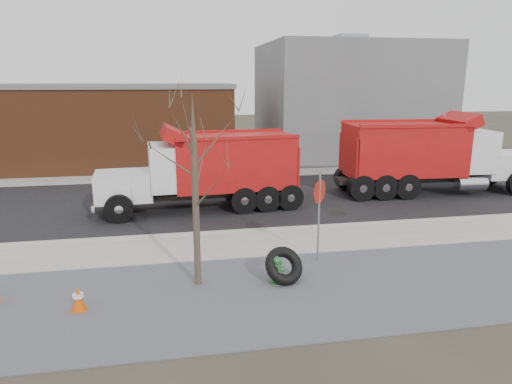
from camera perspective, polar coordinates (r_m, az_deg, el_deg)
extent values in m
plane|color=#383328|center=(15.74, 3.99, -6.57)|extent=(120.00, 120.00, 0.00)
cube|color=slate|center=(12.64, 7.99, -11.91)|extent=(60.00, 5.00, 0.03)
cube|color=#9E9B93|center=(15.95, 3.77, -6.17)|extent=(60.00, 2.50, 0.06)
cube|color=#9E9B93|center=(17.14, 2.71, -4.63)|extent=(60.00, 0.15, 0.11)
cube|color=black|center=(21.61, -0.14, -0.83)|extent=(60.00, 9.40, 0.02)
cube|color=#9E9B93|center=(27.09, -2.29, 2.22)|extent=(60.00, 2.00, 0.06)
cube|color=slate|center=(34.72, 11.32, 11.13)|extent=(12.00, 10.00, 8.00)
cube|color=brown|center=(32.04, -21.85, 7.51)|extent=(20.00, 8.00, 5.00)
cube|color=slate|center=(31.90, -22.28, 12.24)|extent=(20.20, 8.20, 0.30)
cylinder|color=#382D23|center=(12.19, -7.51, -2.86)|extent=(0.18, 0.18, 4.00)
cone|color=#382D23|center=(11.72, -7.91, 9.41)|extent=(0.14, 0.14, 1.20)
cylinder|color=#2B7233|center=(12.86, 2.60, -11.25)|extent=(0.43, 0.43, 0.06)
cylinder|color=#2B7233|center=(12.74, 2.61, -10.07)|extent=(0.22, 0.22, 0.58)
cylinder|color=#2B7233|center=(12.63, 2.62, -8.98)|extent=(0.29, 0.29, 0.05)
sphere|color=#2B7233|center=(12.60, 2.63, -8.57)|extent=(0.23, 0.23, 0.23)
cylinder|color=#2B7233|center=(12.56, 2.63, -8.16)|extent=(0.05, 0.05, 0.06)
cylinder|color=#2B7233|center=(12.67, 1.87, -9.75)|extent=(0.12, 0.11, 0.11)
cylinder|color=#2B7233|center=(12.73, 3.36, -9.66)|extent=(0.12, 0.11, 0.11)
cylinder|color=#2B7233|center=(12.56, 2.76, -10.08)|extent=(0.15, 0.12, 0.15)
torus|color=black|center=(12.77, 3.52, -9.19)|extent=(1.33, 1.21, 1.06)
cylinder|color=gray|center=(14.00, 7.85, -3.17)|extent=(0.06, 0.06, 2.83)
cylinder|color=#A3180B|center=(13.79, 7.96, 0.04)|extent=(0.56, 0.56, 0.77)
cube|color=#DC4B06|center=(12.26, -21.20, -13.61)|extent=(0.34, 0.34, 0.04)
cone|color=#DC4B06|center=(12.12, -21.34, -12.25)|extent=(0.32, 0.32, 0.63)
cylinder|color=white|center=(12.10, -21.37, -11.98)|extent=(0.26, 0.26, 0.09)
cube|color=black|center=(24.22, 20.76, 1.60)|extent=(9.44, 1.47, 0.24)
cube|color=silver|center=(26.13, 28.36, 3.05)|extent=(2.53, 2.27, 1.21)
cube|color=silver|center=(24.96, 24.99, 4.78)|extent=(1.89, 2.62, 1.98)
cube|color=black|center=(25.30, 26.56, 5.98)|extent=(0.17, 2.20, 0.88)
cube|color=#A90E12|center=(23.33, 17.95, 5.13)|extent=(5.63, 2.93, 2.42)
cylinder|color=silver|center=(25.36, 22.23, 6.30)|extent=(0.16, 0.16, 2.64)
cylinder|color=black|center=(27.32, 27.11, 2.06)|extent=(1.23, 0.39, 1.21)
cylinder|color=black|center=(24.04, 13.77, 1.78)|extent=(1.23, 0.39, 1.21)
cylinder|color=black|center=(22.13, 15.70, 0.64)|extent=(1.23, 0.39, 1.21)
cube|color=black|center=(19.82, -6.57, -0.27)|extent=(8.39, 1.53, 0.22)
cube|color=silver|center=(19.51, -16.22, 0.75)|extent=(2.39, 2.16, 1.12)
cube|color=silver|center=(19.58, -19.35, 0.55)|extent=(0.20, 1.79, 1.02)
cube|color=silver|center=(19.40, -10.75, 3.14)|extent=(1.81, 2.47, 1.84)
cube|color=black|center=(19.28, -13.05, 4.51)|extent=(0.21, 2.04, 0.82)
cube|color=#A90E12|center=(19.75, -2.86, 3.86)|extent=(5.28, 2.83, 2.25)
cylinder|color=silver|center=(18.45, -7.95, 4.16)|extent=(0.15, 0.15, 2.45)
cylinder|color=black|center=(18.61, -16.76, -2.02)|extent=(1.14, 0.39, 1.12)
cylinder|color=black|center=(20.75, -16.60, -0.41)|extent=(1.14, 0.39, 1.12)
cylinder|color=black|center=(19.43, 1.33, -0.77)|extent=(1.14, 0.39, 1.12)
cylinder|color=black|center=(21.26, -0.13, 0.52)|extent=(1.14, 0.39, 1.12)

